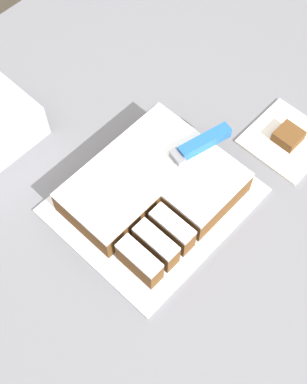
{
  "coord_description": "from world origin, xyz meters",
  "views": [
    {
      "loc": [
        -0.37,
        -0.35,
        1.8
      ],
      "look_at": [
        -0.04,
        -0.03,
        0.97
      ],
      "focal_mm": 50.0,
      "sensor_mm": 36.0,
      "label": 1
    }
  ],
  "objects_px": {
    "knife": "(189,151)",
    "cake": "(154,189)",
    "cake_board": "(154,200)",
    "brownie": "(288,136)"
  },
  "relations": [
    {
      "from": "brownie",
      "to": "cake",
      "type": "bearing_deg",
      "value": 159.28
    },
    {
      "from": "knife",
      "to": "cake",
      "type": "bearing_deg",
      "value": 9.21
    },
    {
      "from": "knife",
      "to": "brownie",
      "type": "relative_size",
      "value": 5.74
    },
    {
      "from": "knife",
      "to": "brownie",
      "type": "xyz_separation_m",
      "value": [
        0.19,
        -0.09,
        -0.05
      ]
    },
    {
      "from": "cake",
      "to": "cake_board",
      "type": "bearing_deg",
      "value": -139.78
    },
    {
      "from": "cake",
      "to": "brownie",
      "type": "height_order",
      "value": "cake"
    },
    {
      "from": "cake",
      "to": "knife",
      "type": "relative_size",
      "value": 0.99
    },
    {
      "from": "brownie",
      "to": "knife",
      "type": "bearing_deg",
      "value": 153.06
    },
    {
      "from": "cake_board",
      "to": "cake",
      "type": "relative_size",
      "value": 1.21
    },
    {
      "from": "cake_board",
      "to": "cake",
      "type": "xyz_separation_m",
      "value": [
        0.01,
        0.0,
        0.03
      ]
    }
  ]
}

